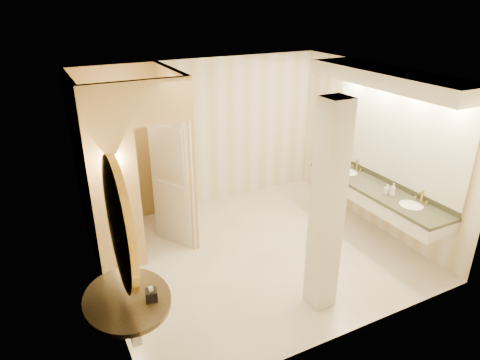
% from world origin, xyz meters
% --- Properties ---
extents(floor, '(4.50, 4.50, 0.00)m').
position_xyz_m(floor, '(0.00, 0.00, 0.00)').
color(floor, white).
rests_on(floor, ground).
extents(ceiling, '(4.50, 4.50, 0.00)m').
position_xyz_m(ceiling, '(0.00, 0.00, 2.70)').
color(ceiling, white).
rests_on(ceiling, wall_back).
extents(wall_back, '(4.50, 0.02, 2.70)m').
position_xyz_m(wall_back, '(0.00, 2.00, 1.35)').
color(wall_back, '#F0E3D0').
rests_on(wall_back, floor).
extents(wall_front, '(4.50, 0.02, 2.70)m').
position_xyz_m(wall_front, '(0.00, -2.00, 1.35)').
color(wall_front, '#F0E3D0').
rests_on(wall_front, floor).
extents(wall_left, '(0.02, 4.00, 2.70)m').
position_xyz_m(wall_left, '(-2.25, 0.00, 1.35)').
color(wall_left, '#F0E3D0').
rests_on(wall_left, floor).
extents(wall_right, '(0.02, 4.00, 2.70)m').
position_xyz_m(wall_right, '(2.25, 0.00, 1.35)').
color(wall_right, '#F0E3D0').
rests_on(wall_right, floor).
extents(toilet_closet, '(1.50, 1.55, 2.70)m').
position_xyz_m(toilet_closet, '(-1.13, 0.97, 1.39)').
color(toilet_closet, tan).
rests_on(toilet_closet, floor).
extents(wall_sconce, '(0.14, 0.14, 0.42)m').
position_xyz_m(wall_sconce, '(-1.93, 0.43, 1.73)').
color(wall_sconce, '#B68B3A').
rests_on(wall_sconce, toilet_closet).
extents(vanity, '(0.75, 2.80, 2.09)m').
position_xyz_m(vanity, '(1.98, -0.40, 1.63)').
color(vanity, silver).
rests_on(vanity, floor).
extents(console_shelf, '(1.08, 1.08, 1.99)m').
position_xyz_m(console_shelf, '(-2.21, -1.29, 1.35)').
color(console_shelf, black).
rests_on(console_shelf, floor).
extents(pillar, '(0.30, 0.30, 2.70)m').
position_xyz_m(pillar, '(0.16, -1.39, 1.35)').
color(pillar, silver).
rests_on(pillar, floor).
extents(tissue_box, '(0.14, 0.14, 0.12)m').
position_xyz_m(tissue_box, '(-2.02, -1.44, 0.93)').
color(tissue_box, black).
rests_on(tissue_box, console_shelf).
extents(toilet, '(0.60, 0.84, 0.78)m').
position_xyz_m(toilet, '(-1.70, 1.65, 0.39)').
color(toilet, white).
rests_on(toilet, floor).
extents(soap_bottle_a, '(0.08, 0.08, 0.15)m').
position_xyz_m(soap_bottle_a, '(1.91, -0.65, 0.95)').
color(soap_bottle_a, beige).
rests_on(soap_bottle_a, vanity).
extents(soap_bottle_b, '(0.10, 0.10, 0.11)m').
position_xyz_m(soap_bottle_b, '(1.95, -0.62, 0.93)').
color(soap_bottle_b, silver).
rests_on(soap_bottle_b, vanity).
extents(soap_bottle_c, '(0.10, 0.10, 0.20)m').
position_xyz_m(soap_bottle_c, '(1.94, -0.74, 0.98)').
color(soap_bottle_c, '#C6B28C').
rests_on(soap_bottle_c, vanity).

